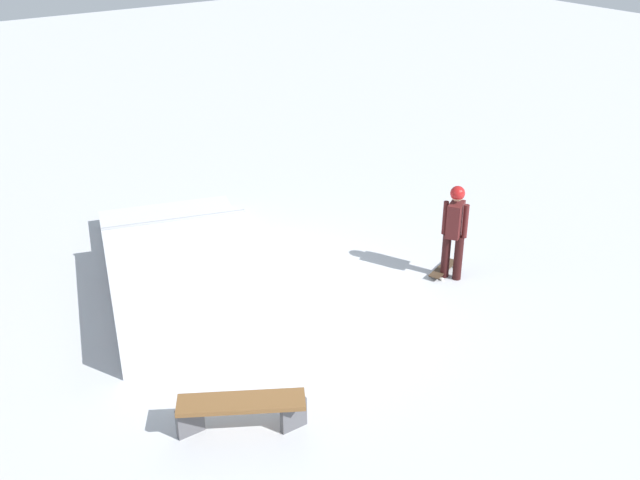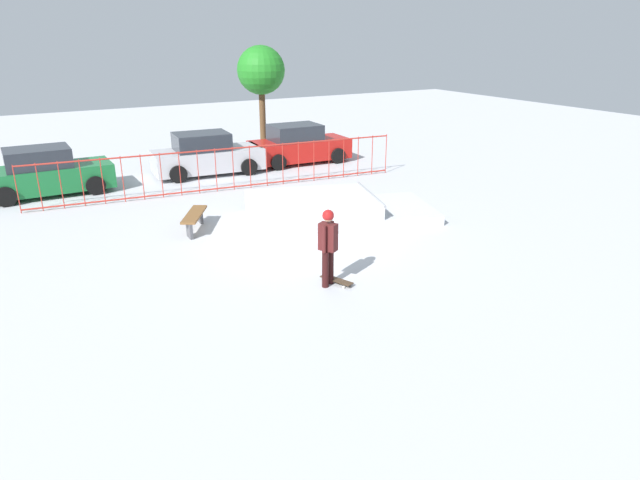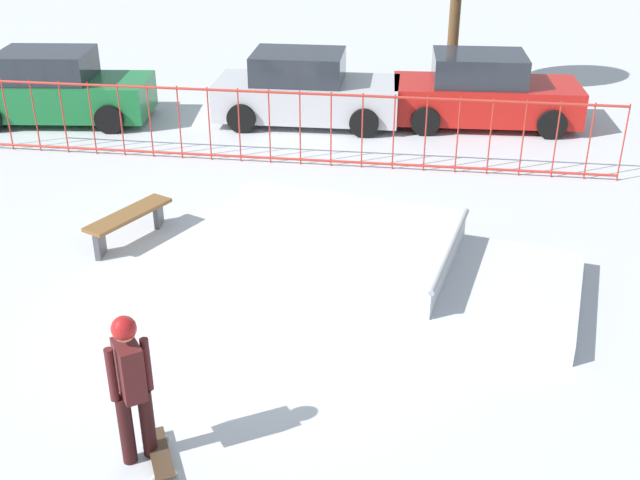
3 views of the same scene
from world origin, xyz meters
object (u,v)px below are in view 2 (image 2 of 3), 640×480
skater (328,242)px  parked_car_red (299,145)px  parked_car_green (45,174)px  distant_tree (261,71)px  park_bench (194,218)px  parked_car_silver (207,156)px  skate_ramp (327,209)px  skateboard (337,280)px

skater → parked_car_red: size_ratio=0.41×
skater → parked_car_green: size_ratio=0.42×
parked_car_red → distant_tree: size_ratio=0.89×
parked_car_green → park_bench: bearing=-62.9°
parked_car_red → parked_car_silver: bearing=-177.4°
skate_ramp → parked_car_silver: 7.25m
park_bench → parked_car_silver: (2.43, 6.10, 0.37)m
parked_car_silver → distant_tree: bearing=40.5°
skateboard → parked_car_silver: size_ratio=0.19×
parked_car_green → distant_tree: size_ratio=0.89×
parked_car_red → parked_car_green: bearing=-176.9°
distant_tree → skate_ramp: bearing=-103.3°
skater → skateboard: size_ratio=2.11×
skate_ramp → parked_car_green: size_ratio=1.43×
parked_car_red → distant_tree: distant_tree is taller
skateboard → park_bench: park_bench is taller
skateboard → park_bench: 5.25m
skater → skateboard: skater is taller
skateboard → distant_tree: distant_tree is taller
skater → parked_car_silver: bearing=-36.8°
parked_car_red → park_bench: bearing=-134.3°
parked_car_green → parked_car_silver: (5.66, 0.14, 0.00)m
skater → parked_car_silver: (1.02, 11.06, -0.28)m
skate_ramp → parked_car_red: size_ratio=1.42×
distant_tree → skater: bearing=-108.4°
parked_car_silver → skate_ramp: bearing=-76.1°
skateboard → park_bench: (-1.62, 4.98, 0.28)m
skateboard → parked_car_green: size_ratio=0.20×
skater → distant_tree: bearing=-49.9°
park_bench → parked_car_red: 8.90m
skater → parked_car_red: 12.19m
skate_ramp → parked_car_red: (2.76, 7.17, 0.41)m
park_bench → parked_car_green: 6.79m
skateboard → parked_car_red: (4.81, 11.12, 0.65)m
park_bench → parked_car_red: bearing=43.7°
skateboard → park_bench: size_ratio=0.52×
skate_ramp → park_bench: skate_ramp is taller
park_bench → distant_tree: size_ratio=0.34×
skateboard → distant_tree: (4.35, 13.70, 3.49)m
skate_ramp → skater: 4.59m
park_bench → parked_car_silver: bearing=68.3°
skate_ramp → skater: bearing=-103.5°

